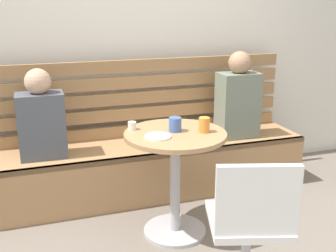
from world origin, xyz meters
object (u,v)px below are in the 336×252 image
at_px(plate_small, 158,137).
at_px(person_child_left, 41,119).
at_px(cup_mug_blue, 175,124).
at_px(cup_tumbler_orange, 204,125).
at_px(cafe_table, 175,164).
at_px(cup_espresso_small, 132,126).
at_px(person_adult, 238,99).
at_px(white_chair, 250,228).
at_px(booth_bench, 147,169).

bearing_deg(plate_small, person_child_left, 134.19).
height_order(cup_mug_blue, plate_small, cup_mug_blue).
bearing_deg(cup_tumbler_orange, plate_small, -178.32).
bearing_deg(person_child_left, cafe_table, -37.95).
bearing_deg(cup_espresso_small, cup_mug_blue, -26.07).
distance_m(person_child_left, cup_tumbler_orange, 1.23).
relative_size(cafe_table, person_child_left, 1.11).
distance_m(cup_espresso_small, cup_mug_blue, 0.29).
xyz_separation_m(cafe_table, person_child_left, (-0.82, 0.64, 0.22)).
bearing_deg(cup_espresso_small, plate_small, -61.89).
bearing_deg(plate_small, person_adult, 36.55).
xyz_separation_m(white_chair, person_child_left, (-0.94, 1.45, 0.27)).
relative_size(booth_bench, cup_espresso_small, 48.21).
bearing_deg(plate_small, booth_bench, 80.51).
distance_m(person_child_left, plate_small, 0.98).
bearing_deg(white_chair, cup_tumbler_orange, 85.20).
relative_size(person_child_left, cup_tumbler_orange, 6.69).
relative_size(person_adult, cup_tumbler_orange, 7.34).
distance_m(cup_espresso_small, cup_tumbler_orange, 0.48).
relative_size(person_adult, person_child_left, 1.10).
relative_size(booth_bench, cafe_table, 3.65).
height_order(white_chair, cup_mug_blue, white_chair).
bearing_deg(cup_espresso_small, booth_bench, 65.21).
height_order(person_adult, cup_tumbler_orange, person_adult).
xyz_separation_m(white_chair, person_adult, (0.67, 1.44, 0.30)).
bearing_deg(plate_small, cup_tumbler_orange, 1.68).
xyz_separation_m(booth_bench, cafe_table, (0.02, -0.66, 0.30)).
xyz_separation_m(white_chair, cup_tumbler_orange, (0.06, 0.76, 0.33)).
relative_size(person_adult, plate_small, 4.32).
bearing_deg(cafe_table, plate_small, -155.99).
height_order(cup_espresso_small, cup_mug_blue, cup_mug_blue).
distance_m(cafe_table, cup_tumbler_orange, 0.33).
distance_m(white_chair, person_adult, 1.61).
bearing_deg(cafe_table, white_chair, -81.64).
xyz_separation_m(white_chair, plate_small, (-0.26, 0.75, 0.28)).
bearing_deg(person_child_left, plate_small, -45.81).
relative_size(cafe_table, cup_tumbler_orange, 7.40).
xyz_separation_m(booth_bench, plate_small, (-0.12, -0.72, 0.52)).
relative_size(cup_tumbler_orange, plate_small, 0.59).
relative_size(white_chair, person_child_left, 1.27).
distance_m(cafe_table, cup_espresso_small, 0.39).
bearing_deg(booth_bench, plate_small, -99.49).
bearing_deg(person_adult, person_child_left, 179.33).
xyz_separation_m(booth_bench, white_chair, (0.14, -1.47, 0.24)).
height_order(person_child_left, cup_mug_blue, person_child_left).
relative_size(person_child_left, cup_mug_blue, 7.04).
bearing_deg(person_adult, white_chair, -114.93).
height_order(person_adult, person_child_left, person_adult).
bearing_deg(cafe_table, cup_mug_blue, 72.98).
bearing_deg(person_adult, cup_mug_blue, -142.40).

